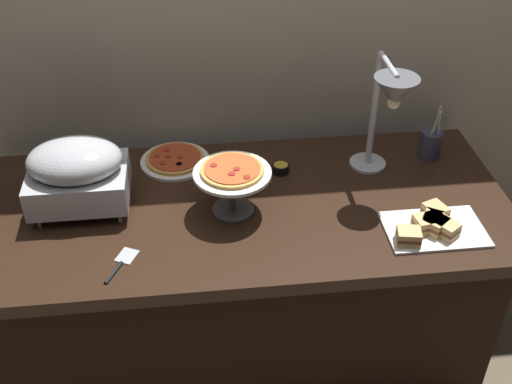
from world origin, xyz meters
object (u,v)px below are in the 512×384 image
at_px(sandwich_platter, 432,226).
at_px(utensil_holder, 431,143).
at_px(serving_spatula, 121,264).
at_px(pizza_plate_center, 232,176).
at_px(sauce_cup_near, 281,168).
at_px(chafing_dish, 77,172).
at_px(heat_lamp, 390,100).
at_px(pizza_plate_front, 175,160).

height_order(sandwich_platter, utensil_holder, utensil_holder).
height_order(sandwich_platter, serving_spatula, sandwich_platter).
bearing_deg(utensil_holder, sandwich_platter, -107.91).
relative_size(pizza_plate_center, sauce_cup_near, 4.08).
bearing_deg(utensil_holder, pizza_plate_center, -161.91).
height_order(chafing_dish, sandwich_platter, chafing_dish).
bearing_deg(pizza_plate_center, heat_lamp, 7.49).
bearing_deg(pizza_plate_center, utensil_holder, 18.09).
xyz_separation_m(heat_lamp, serving_spatula, (-0.92, -0.31, -0.36)).
height_order(pizza_plate_front, serving_spatula, pizza_plate_front).
distance_m(heat_lamp, pizza_plate_front, 0.86).
bearing_deg(pizza_plate_center, sandwich_platter, -16.64).
xyz_separation_m(heat_lamp, sauce_cup_near, (-0.34, 0.14, -0.35)).
height_order(heat_lamp, pizza_plate_front, heat_lamp).
xyz_separation_m(pizza_plate_front, serving_spatula, (-0.18, -0.57, -0.01)).
distance_m(heat_lamp, sauce_cup_near, 0.51).
bearing_deg(chafing_dish, serving_spatula, -65.19).
bearing_deg(serving_spatula, pizza_plate_center, 32.64).
bearing_deg(heat_lamp, sauce_cup_near, 157.10).
relative_size(chafing_dish, pizza_plate_center, 1.26).
relative_size(pizza_plate_front, sandwich_platter, 0.81).
height_order(heat_lamp, utensil_holder, heat_lamp).
height_order(chafing_dish, utensil_holder, chafing_dish).
relative_size(sandwich_platter, serving_spatula, 1.99).
height_order(pizza_plate_front, sandwich_platter, sandwich_platter).
distance_m(heat_lamp, pizza_plate_center, 0.59).
relative_size(chafing_dish, utensil_holder, 1.47).
bearing_deg(sandwich_platter, serving_spatula, -177.40).
bearing_deg(pizza_plate_center, chafing_dish, 171.28).
xyz_separation_m(sauce_cup_near, serving_spatula, (-0.58, -0.46, -0.02)).
height_order(sauce_cup_near, utensil_holder, utensil_holder).
height_order(utensil_holder, serving_spatula, utensil_holder).
distance_m(pizza_plate_center, serving_spatula, 0.47).
bearing_deg(sauce_cup_near, chafing_dish, -169.44).
xyz_separation_m(pizza_plate_center, utensil_holder, (0.80, 0.26, -0.08)).
bearing_deg(pizza_plate_front, heat_lamp, -18.97).
height_order(heat_lamp, sauce_cup_near, heat_lamp).
relative_size(sauce_cup_near, utensil_holder, 0.29).
xyz_separation_m(sauce_cup_near, utensil_holder, (0.60, 0.04, 0.04)).
xyz_separation_m(pizza_plate_front, pizza_plate_center, (0.20, -0.33, 0.13)).
relative_size(sandwich_platter, sauce_cup_near, 5.10).
bearing_deg(utensil_holder, serving_spatula, -156.86).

